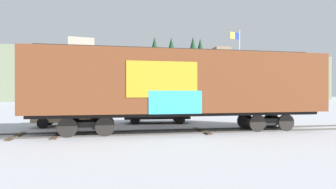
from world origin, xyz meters
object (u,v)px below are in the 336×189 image
(freight_car, at_px, (182,84))
(parked_car_tan, at_px, (71,112))
(flagpole, at_px, (238,62))
(parked_car_black, at_px, (156,112))

(freight_car, xyz_separation_m, parked_car_tan, (-5.88, 4.30, -1.68))
(flagpole, relative_size, parked_car_black, 1.88)
(freight_car, distance_m, parked_car_black, 5.18)
(flagpole, xyz_separation_m, parked_car_black, (-10.44, -7.70, -4.48))
(freight_car, bearing_deg, parked_car_tan, 143.81)
(flagpole, bearing_deg, freight_car, -128.83)
(freight_car, distance_m, flagpole, 16.36)
(freight_car, height_order, parked_car_tan, freight_car)
(parked_car_black, bearing_deg, parked_car_tan, -174.23)
(flagpole, distance_m, parked_car_black, 13.73)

